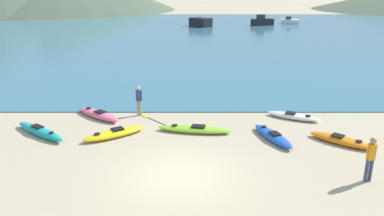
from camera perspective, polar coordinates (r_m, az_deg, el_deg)
name	(u,v)px	position (r m, az deg, el deg)	size (l,w,h in m)	color
ground_plane	(179,175)	(13.88, -1.99, -10.24)	(400.00, 400.00, 0.00)	tan
bay_water	(189,33)	(54.63, -0.53, 11.37)	(160.00, 70.00, 0.06)	teal
kayak_on_sand_0	(99,114)	(20.14, -14.06, -0.96)	(2.85, 2.54, 0.39)	#E5668C
kayak_on_sand_1	(195,129)	(17.66, 0.39, -3.25)	(3.57, 1.29, 0.33)	#8CCC2D
kayak_on_sand_2	(40,131)	(18.70, -22.18, -3.29)	(3.15, 2.66, 0.41)	teal
kayak_on_sand_3	(114,133)	(17.49, -11.74, -3.79)	(2.90, 2.32, 0.37)	yellow
kayak_on_sand_4	(293,116)	(20.08, 15.13, -1.20)	(2.74, 1.94, 0.33)	white
kayak_on_sand_5	(340,140)	(17.66, 21.69, -4.55)	(2.59, 2.36, 0.37)	orange
kayak_on_sand_6	(273,136)	(17.22, 12.20, -4.19)	(1.66, 2.98, 0.37)	blue
person_near_foreground	(371,156)	(14.49, 25.57, -6.68)	(0.34, 0.23, 1.66)	#384260
person_near_waterline	(139,99)	(19.85, -8.11, 1.39)	(0.32, 0.28, 1.60)	gray
moored_boat_0	(200,22)	(62.80, 1.29, 12.94)	(3.91, 3.92, 1.39)	black
moored_boat_1	(290,21)	(69.68, 14.67, 12.69)	(3.40, 2.61, 1.26)	white
moored_boat_2	(262,21)	(65.97, 10.62, 12.84)	(4.02, 3.05, 1.80)	black
loose_paddle	(158,122)	(18.97, -5.15, -2.18)	(1.99, 2.19, 0.03)	black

